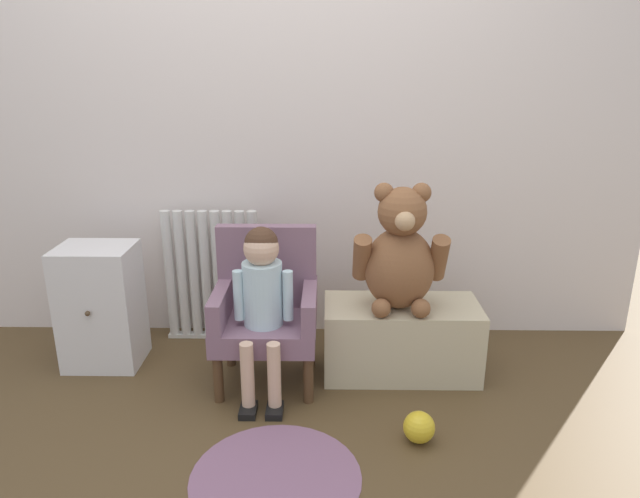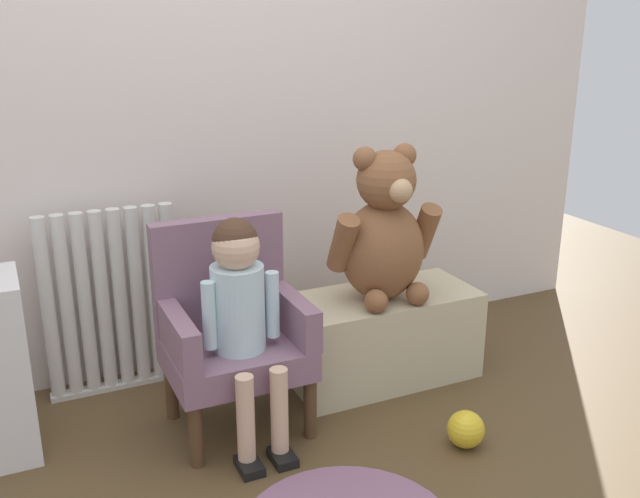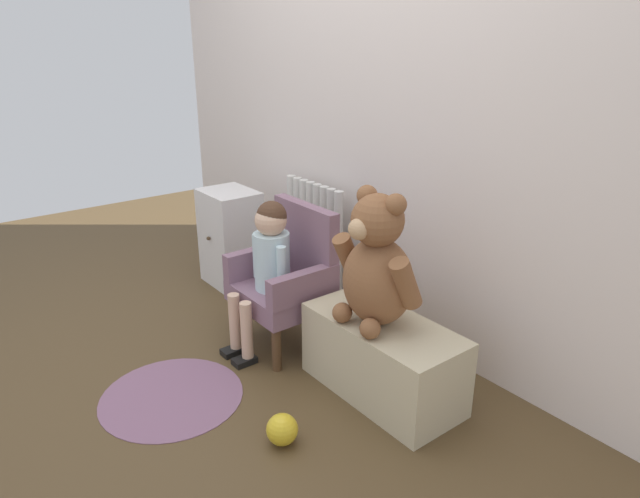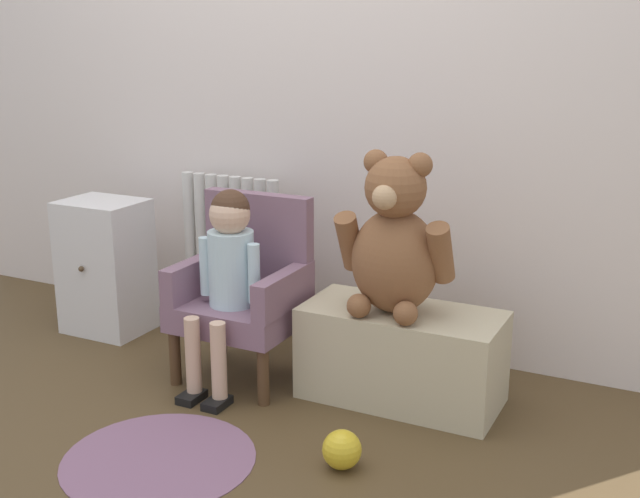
% 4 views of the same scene
% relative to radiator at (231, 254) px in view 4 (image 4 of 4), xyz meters
% --- Properties ---
extents(ground_plane, '(6.00, 6.00, 0.00)m').
position_rel_radiator_xyz_m(ground_plane, '(0.32, -1.00, -0.34)').
color(ground_plane, '#4F3B22').
extents(back_wall, '(3.80, 0.05, 2.40)m').
position_rel_radiator_xyz_m(back_wall, '(0.32, 0.12, 0.86)').
color(back_wall, silver).
rests_on(back_wall, ground_plane).
extents(radiator, '(0.50, 0.05, 0.69)m').
position_rel_radiator_xyz_m(radiator, '(0.00, 0.00, 0.00)').
color(radiator, silver).
rests_on(radiator, ground_plane).
extents(small_dresser, '(0.35, 0.30, 0.59)m').
position_rel_radiator_xyz_m(small_dresser, '(-0.48, -0.27, -0.05)').
color(small_dresser, silver).
rests_on(small_dresser, ground_plane).
extents(child_armchair, '(0.45, 0.38, 0.70)m').
position_rel_radiator_xyz_m(child_armchair, '(0.32, -0.40, 0.01)').
color(child_armchair, slate).
rests_on(child_armchair, ground_plane).
extents(child_figure, '(0.25, 0.35, 0.75)m').
position_rel_radiator_xyz_m(child_figure, '(0.32, -0.52, 0.15)').
color(child_figure, silver).
rests_on(child_figure, ground_plane).
extents(low_bench, '(0.71, 0.34, 0.34)m').
position_rel_radiator_xyz_m(low_bench, '(0.94, -0.34, -0.17)').
color(low_bench, '#C1B390').
rests_on(low_bench, ground_plane).
extents(large_teddy_bear, '(0.41, 0.29, 0.57)m').
position_rel_radiator_xyz_m(large_teddy_bear, '(0.91, -0.37, 0.25)').
color(large_teddy_bear, brown).
rests_on(large_teddy_bear, low_bench).
extents(floor_rug, '(0.61, 0.61, 0.01)m').
position_rel_radiator_xyz_m(floor_rug, '(0.42, -1.08, -0.34)').
color(floor_rug, slate).
rests_on(floor_rug, ground_plane).
extents(toy_ball, '(0.12, 0.12, 0.12)m').
position_rel_radiator_xyz_m(toy_ball, '(0.95, -0.87, -0.28)').
color(toy_ball, gold).
rests_on(toy_ball, ground_plane).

